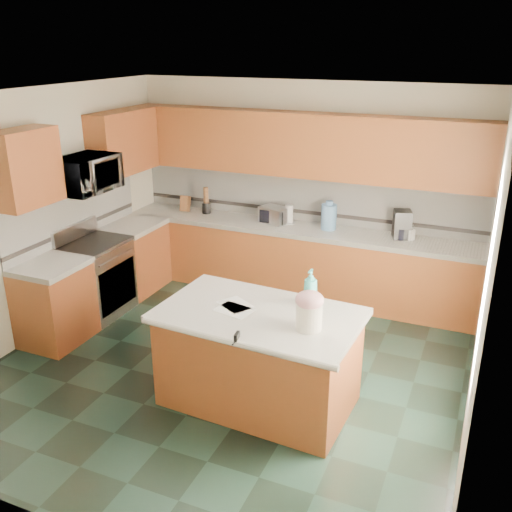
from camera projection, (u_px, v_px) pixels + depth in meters
The scene contains 52 objects.
floor at pixel (229, 366), 5.88m from camera, with size 4.60×4.60×0.00m, color black.
ceiling at pixel (224, 96), 4.91m from camera, with size 4.60×4.60×0.00m, color white.
wall_back at pixel (305, 188), 7.39m from camera, with size 4.60×0.04×2.70m, color beige.
wall_front at pixel (58, 363), 3.40m from camera, with size 4.60×0.04×2.70m, color beige.
wall_left at pixel (36, 215), 6.24m from camera, with size 0.04×4.60×2.70m, color beige.
wall_right at pixel (489, 282), 4.55m from camera, with size 0.04×4.60×2.70m, color beige.
back_base_cab at pixel (295, 262), 7.44m from camera, with size 4.60×0.60×0.86m, color #5E2B15.
back_countertop at pixel (296, 229), 7.28m from camera, with size 4.60×0.64×0.06m, color white.
back_upper_cab at pixel (302, 145), 7.02m from camera, with size 4.60×0.33×0.78m, color #5E2B15.
back_backsplash at pixel (304, 197), 7.40m from camera, with size 4.60×0.02×0.63m, color silver.
back_accent_band at pixel (303, 212), 7.47m from camera, with size 4.60×0.01×0.05m, color black.
left_base_cab_rear at pixel (135, 259), 7.56m from camera, with size 0.60×0.82×0.86m, color #5E2B15.
left_counter_rear at pixel (132, 226), 7.40m from camera, with size 0.64×0.82×0.06m, color white.
left_base_cab_front at pixel (55, 305), 6.25m from camera, with size 0.60×0.72×0.86m, color #5E2B15.
left_counter_front at pixel (49, 266), 6.09m from camera, with size 0.64×0.72×0.06m, color white.
left_backsplash at pixel (73, 213), 6.75m from camera, with size 0.02×2.30×0.63m, color silver.
left_accent_band at pixel (76, 228), 6.81m from camera, with size 0.01×2.30×0.05m, color black.
left_upper_cab_rear at pixel (123, 142), 7.19m from camera, with size 0.33×1.09×0.78m, color #5E2B15.
left_upper_cab_front at pixel (26, 168), 5.76m from camera, with size 0.33×0.72×0.78m, color #5E2B15.
range_body at pixel (97, 280), 6.88m from camera, with size 0.60×0.76×0.88m, color #B7B7BC.
range_oven_door at pixel (118, 286), 6.79m from camera, with size 0.02×0.68×0.55m, color black.
range_cooktop at pixel (93, 244), 6.72m from camera, with size 0.62×0.78×0.04m, color black.
range_handle at pixel (117, 257), 6.64m from camera, with size 0.02×0.02×0.66m, color #B7B7BC.
range_backguard at pixel (75, 231), 6.77m from camera, with size 0.06×0.76×0.18m, color #B7B7BC.
microwave at pixel (86, 174), 6.42m from camera, with size 0.73×0.50×0.41m, color #B7B7BC.
island_base at pixel (259, 361), 5.17m from camera, with size 1.66×0.95×0.86m, color #5E2B15.
island_top at pixel (259, 315), 5.01m from camera, with size 1.76×1.05×0.06m, color white.
island_bullnose at pixel (233, 343), 4.56m from camera, with size 0.06×0.06×1.76m, color white.
treat_jar at pixel (309, 316), 4.67m from camera, with size 0.22×0.22×0.23m, color white.
treat_jar_lid at pixel (310, 300), 4.62m from camera, with size 0.24×0.24×0.15m, color pink.
treat_jar_knob at pixel (310, 294), 4.60m from camera, with size 0.03×0.03×0.08m, color tan.
treat_jar_knob_end_l at pixel (305, 294), 4.61m from camera, with size 0.04×0.04×0.04m, color tan.
treat_jar_knob_end_r at pixel (314, 295), 4.59m from camera, with size 0.04×0.04×0.04m, color tan.
soap_bottle_island at pixel (310, 288), 5.06m from camera, with size 0.13×0.13×0.35m, color #42BAB7.
paper_sheet_a at pixel (234, 310), 5.03m from camera, with size 0.32×0.24×0.00m, color white.
paper_sheet_b at pixel (236, 305), 5.13m from camera, with size 0.31×0.23×0.00m, color white.
clamp_body at pixel (237, 338), 4.55m from camera, with size 0.03×0.09×0.08m, color black.
clamp_handle at pixel (234, 343), 4.51m from camera, with size 0.01×0.01×0.06m, color black.
knife_block at pixel (185, 204), 7.87m from camera, with size 0.12×0.10×0.22m, color #472814.
utensil_crock at pixel (206, 208), 7.80m from camera, with size 0.12×0.12×0.15m, color black.
utensil_bundle at pixel (206, 195), 7.73m from camera, with size 0.07×0.07×0.21m, color #472814.
toaster_oven at pixel (274, 215), 7.39m from camera, with size 0.36×0.24×0.21m, color #B7B7BC.
toaster_oven_door at pixel (271, 217), 7.29m from camera, with size 0.32×0.01×0.17m, color black.
paper_towel at pixel (289, 214), 7.36m from camera, with size 0.11×0.11×0.24m, color white.
paper_towel_base at pixel (289, 223), 7.40m from camera, with size 0.16×0.16×0.01m, color #B7B7BC.
water_jug at pixel (329, 217), 7.11m from camera, with size 0.19×0.19×0.32m, color #6395CC.
water_jug_neck at pixel (329, 203), 7.05m from camera, with size 0.09×0.09×0.05m, color #6395CC.
coffee_maker at pixel (402, 224), 6.80m from camera, with size 0.20×0.22×0.34m, color black.
coffee_carafe at pixel (400, 234), 6.79m from camera, with size 0.14×0.14×0.14m, color black.
soap_bottle_back at pixel (410, 232), 6.76m from camera, with size 0.09×0.09×0.20m, color white.
soap_back_cap at pixel (411, 223), 6.72m from camera, with size 0.02×0.02×0.03m, color red.
window_light_proxy at pixel (486, 273), 4.33m from camera, with size 0.02×1.40×1.10m, color white.
Camera 1 is at (2.25, -4.57, 3.17)m, focal length 40.00 mm.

